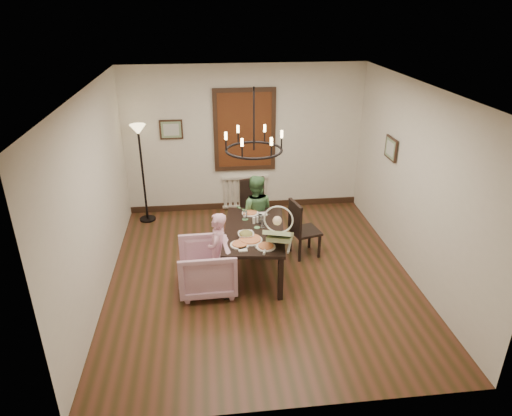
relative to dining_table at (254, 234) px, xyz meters
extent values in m
cube|color=#522B1C|center=(0.08, -0.13, -0.64)|extent=(4.50, 5.00, 0.01)
cube|color=white|center=(0.08, -0.13, 2.16)|extent=(4.50, 5.00, 0.01)
cube|color=beige|center=(0.08, 2.37, 0.76)|extent=(4.50, 0.01, 2.80)
cube|color=beige|center=(-2.17, -0.13, 0.76)|extent=(0.01, 5.00, 2.80)
cube|color=beige|center=(2.33, -0.13, 0.76)|extent=(0.01, 5.00, 2.80)
cube|color=black|center=(0.00, 0.00, 0.06)|extent=(1.06, 1.65, 0.05)
cube|color=black|center=(-0.46, -0.66, -0.30)|extent=(0.07, 0.07, 0.67)
cube|color=black|center=(-0.28, 0.76, -0.30)|extent=(0.07, 0.07, 0.67)
cube|color=black|center=(0.28, -0.76, -0.30)|extent=(0.07, 0.07, 0.67)
cube|color=black|center=(0.46, 0.66, -0.30)|extent=(0.07, 0.07, 0.67)
imported|color=#D9A6BC|center=(-0.72, -0.39, -0.27)|extent=(0.83, 0.81, 0.74)
imported|color=#DE9DB2|center=(-0.56, -0.31, -0.16)|extent=(0.31, 0.40, 0.96)
imported|color=#4D7F4B|center=(0.10, 0.78, -0.11)|extent=(0.57, 0.48, 1.06)
imported|color=white|center=(-0.14, -0.21, 0.12)|extent=(0.28, 0.28, 0.07)
cylinder|color=tan|center=(-0.09, -0.34, 0.10)|extent=(0.34, 0.34, 0.04)
cylinder|color=silver|center=(0.14, 0.04, 0.15)|extent=(0.06, 0.06, 0.13)
cube|color=#532E10|center=(0.08, 2.33, 0.96)|extent=(1.00, 0.03, 1.40)
cube|color=black|center=(-1.27, 2.34, 1.01)|extent=(0.42, 0.03, 0.36)
cube|color=black|center=(2.29, 0.77, 1.01)|extent=(0.03, 0.42, 0.36)
torus|color=black|center=(0.00, 0.00, 1.31)|extent=(0.80, 0.80, 0.04)
camera|label=1|loc=(-0.66, -5.95, 3.20)|focal=32.00mm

